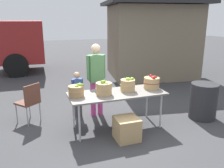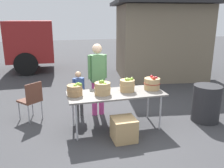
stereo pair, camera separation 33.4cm
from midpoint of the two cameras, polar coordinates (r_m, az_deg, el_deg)
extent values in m
plane|color=#38383A|center=(4.93, 2.92, -10.50)|extent=(40.00, 40.00, 0.00)
cube|color=slate|center=(4.65, 3.05, -2.35)|extent=(1.90, 0.76, 0.03)
cylinder|color=#B2B2B7|center=(4.33, -6.35, -9.17)|extent=(0.04, 0.04, 0.72)
cylinder|color=#B2B2B7|center=(4.84, 13.55, -6.76)|extent=(0.04, 0.04, 0.72)
cylinder|color=#B2B2B7|center=(4.88, -7.50, -6.28)|extent=(0.04, 0.04, 0.72)
cylinder|color=#B2B2B7|center=(5.34, 10.47, -4.44)|extent=(0.04, 0.04, 0.72)
cylinder|color=#A87F51|center=(4.49, -6.90, -1.55)|extent=(0.29, 0.29, 0.20)
torus|color=#A87F51|center=(4.49, -6.90, -1.42)|extent=(0.31, 0.31, 0.01)
sphere|color=#7AA833|center=(4.42, -6.78, -0.56)|extent=(0.08, 0.08, 0.08)
sphere|color=#7AA833|center=(4.52, -6.42, -0.20)|extent=(0.07, 0.07, 0.07)
sphere|color=#7AA833|center=(4.44, -5.49, -0.18)|extent=(0.07, 0.07, 0.07)
sphere|color=#9EC647|center=(4.49, -6.03, 0.02)|extent=(0.06, 0.06, 0.06)
cylinder|color=tan|center=(4.52, -0.20, -1.11)|extent=(0.30, 0.30, 0.23)
torus|color=tan|center=(4.52, -0.20, -0.97)|extent=(0.32, 0.32, 0.01)
sphere|color=#7AA833|center=(4.49, -0.20, 0.53)|extent=(0.08, 0.08, 0.08)
sphere|color=#7AA833|center=(4.43, 0.45, -0.14)|extent=(0.07, 0.07, 0.07)
sphere|color=#9EC647|center=(4.50, -0.23, 0.49)|extent=(0.07, 0.07, 0.07)
sphere|color=#7AA833|center=(4.46, -0.63, 0.49)|extent=(0.07, 0.07, 0.07)
cylinder|color=tan|center=(4.74, 5.72, -0.40)|extent=(0.29, 0.29, 0.23)
torus|color=tan|center=(4.73, 5.72, -0.26)|extent=(0.31, 0.31, 0.01)
sphere|color=#7AA833|center=(4.70, 5.79, 1.10)|extent=(0.07, 0.07, 0.07)
sphere|color=#7AA833|center=(4.71, 5.83, 1.03)|extent=(0.07, 0.07, 0.07)
sphere|color=#8CB738|center=(4.67, 5.80, 1.00)|extent=(0.08, 0.08, 0.08)
sphere|color=#7AA833|center=(4.68, 5.61, 1.06)|extent=(0.08, 0.08, 0.08)
sphere|color=#9EC647|center=(4.70, 6.20, 0.96)|extent=(0.08, 0.08, 0.08)
sphere|color=#8CB738|center=(4.72, 6.82, 1.14)|extent=(0.07, 0.07, 0.07)
cylinder|color=tan|center=(4.95, 11.55, 0.04)|extent=(0.32, 0.32, 0.23)
torus|color=maroon|center=(4.94, 11.56, 0.17)|extent=(0.34, 0.34, 0.01)
sphere|color=maroon|center=(4.94, 12.49, 1.40)|extent=(0.07, 0.07, 0.07)
sphere|color=#B22319|center=(4.83, 12.05, 1.30)|extent=(0.07, 0.07, 0.07)
sphere|color=maroon|center=(5.00, 11.44, 1.70)|extent=(0.07, 0.07, 0.07)
sphere|color=#B22319|center=(4.90, 11.79, 1.31)|extent=(0.07, 0.07, 0.07)
sphere|color=maroon|center=(5.01, 11.49, 1.50)|extent=(0.08, 0.08, 0.08)
cylinder|color=#CC3F8C|center=(5.44, -0.82, -3.34)|extent=(0.12, 0.12, 0.80)
cylinder|color=#CC3F8C|center=(5.40, -2.50, -3.52)|extent=(0.12, 0.12, 0.80)
cube|color=#4C7F4C|center=(5.23, -1.72, 3.81)|extent=(0.31, 0.23, 0.60)
sphere|color=beige|center=(5.16, -1.75, 8.48)|extent=(0.22, 0.22, 0.22)
cylinder|color=#4C7F4C|center=(5.27, 0.10, 4.29)|extent=(0.08, 0.08, 0.53)
cylinder|color=#4C7F4C|center=(5.18, -3.57, 4.04)|extent=(0.08, 0.08, 0.53)
cylinder|color=#3F3F3F|center=(5.43, -5.61, -5.06)|extent=(0.07, 0.07, 0.51)
cylinder|color=#3F3F3F|center=(5.40, -6.66, -5.24)|extent=(0.07, 0.07, 0.51)
cube|color=#334C8C|center=(5.27, -6.27, -0.62)|extent=(0.22, 0.18, 0.38)
sphere|color=tan|center=(5.20, -6.36, 2.28)|extent=(0.14, 0.14, 0.14)
cylinder|color=#334C8C|center=(5.31, -5.16, -0.24)|extent=(0.05, 0.05, 0.34)
cylinder|color=#334C8C|center=(5.23, -7.41, -0.55)|extent=(0.05, 0.05, 0.34)
cube|color=maroon|center=(10.49, -18.16, 9.92)|extent=(1.86, 2.16, 1.60)
cube|color=black|center=(10.44, -13.56, 11.99)|extent=(0.10, 1.76, 0.80)
cylinder|color=black|center=(11.54, -18.30, 6.35)|extent=(0.91, 0.31, 0.90)
cylinder|color=black|center=(9.67, -19.08, 4.60)|extent=(0.91, 0.31, 0.90)
cube|color=#726651|center=(9.18, 12.53, 9.90)|extent=(3.35, 2.86, 2.60)
cube|color=#262628|center=(9.16, 13.07, 18.52)|extent=(3.93, 3.43, 0.12)
cube|color=white|center=(8.24, 17.75, 10.30)|extent=(1.39, 0.27, 0.90)
cube|color=brown|center=(5.39, -17.60, -3.82)|extent=(0.56, 0.56, 0.04)
cube|color=brown|center=(5.19, -16.59, -1.95)|extent=(0.33, 0.27, 0.40)
cylinder|color=gray|center=(5.69, -17.08, -5.20)|extent=(0.02, 0.02, 0.42)
cylinder|color=gray|center=(5.51, -19.88, -6.16)|extent=(0.02, 0.02, 0.42)
cylinder|color=gray|center=(5.44, -14.88, -6.02)|extent=(0.02, 0.02, 0.42)
cylinder|color=gray|center=(5.25, -17.74, -7.06)|extent=(0.02, 0.02, 0.42)
cylinder|color=#262628|center=(5.55, 23.42, -4.32)|extent=(0.58, 0.58, 0.80)
cube|color=tan|center=(4.40, 5.03, -10.84)|extent=(0.42, 0.42, 0.42)
camera|label=1|loc=(0.17, -88.04, 0.55)|focal=37.86mm
camera|label=2|loc=(0.17, 91.96, -0.55)|focal=37.86mm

